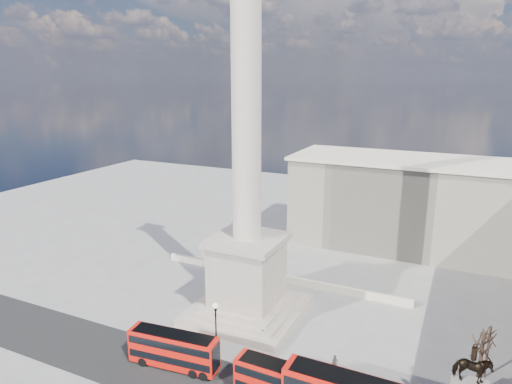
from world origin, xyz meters
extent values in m
plane|color=gray|center=(0.00, 0.00, 0.00)|extent=(180.00, 180.00, 0.00)
cube|color=#A79A8B|center=(0.00, 5.00, 0.50)|extent=(14.00, 14.00, 1.00)
cube|color=#A79A8B|center=(0.00, 5.00, 1.25)|extent=(12.00, 12.00, 0.50)
cube|color=#A79A8B|center=(0.00, 5.00, 1.75)|extent=(10.00, 10.00, 0.50)
cube|color=#A79A8B|center=(0.00, 5.00, 6.00)|extent=(8.00, 8.00, 8.00)
cube|color=#A79A8B|center=(0.00, 5.00, 10.40)|extent=(9.00, 9.00, 0.80)
cylinder|color=beige|center=(0.00, 5.00, 27.80)|extent=(3.60, 3.60, 34.00)
cube|color=beige|center=(0.00, 16.00, 0.55)|extent=(40.00, 0.60, 1.10)
cube|color=#B4A993|center=(20.00, 40.00, 8.00)|extent=(50.00, 16.00, 16.00)
cube|color=beige|center=(20.00, 40.00, 16.30)|extent=(51.00, 17.00, 0.60)
cube|color=red|center=(-2.10, -8.83, 2.17)|extent=(10.24, 3.29, 3.71)
cube|color=black|center=(-2.10, -8.83, 1.51)|extent=(9.85, 3.31, 0.82)
cube|color=black|center=(-2.10, -8.83, 3.16)|extent=(9.85, 3.31, 0.82)
cube|color=black|center=(-2.10, -8.83, 4.05)|extent=(9.22, 2.96, 0.05)
cylinder|color=black|center=(-5.40, -9.16, 0.50)|extent=(1.24, 2.50, 1.01)
cylinder|color=black|center=(0.71, -8.54, 0.50)|extent=(1.24, 2.50, 1.01)
cylinder|color=black|center=(1.91, -8.42, 0.50)|extent=(1.24, 2.50, 1.01)
cube|color=black|center=(11.04, -9.12, 3.18)|extent=(9.79, 2.58, 0.83)
cube|color=black|center=(11.04, -9.12, 4.09)|extent=(9.18, 2.28, 0.06)
cube|color=black|center=(17.21, -9.19, 4.86)|extent=(10.88, 2.57, 0.07)
cylinder|color=black|center=(1.53, -5.86, 0.27)|extent=(0.48, 0.48, 0.54)
cylinder|color=black|center=(1.53, -5.86, 3.24)|extent=(0.17, 0.17, 6.48)
cylinder|color=black|center=(1.53, -5.86, 6.38)|extent=(0.32, 0.32, 0.32)
sphere|color=silver|center=(1.53, -5.86, 6.75)|extent=(0.61, 0.61, 0.61)
imported|color=black|center=(26.92, -4.49, 5.69)|extent=(3.27, 1.69, 2.67)
cylinder|color=black|center=(26.92, -4.49, 7.32)|extent=(0.49, 0.49, 1.19)
sphere|color=black|center=(26.92, -4.49, 8.07)|extent=(0.36, 0.36, 0.36)
cylinder|color=#332319|center=(27.63, -2.06, 4.17)|extent=(0.33, 0.33, 8.34)
cylinder|color=#332319|center=(28.59, 3.74, 2.97)|extent=(0.27, 0.27, 5.94)
imported|color=black|center=(14.01, -2.15, 0.96)|extent=(0.76, 0.55, 1.91)
imported|color=black|center=(4.67, -0.35, 0.81)|extent=(0.71, 1.03, 1.62)
camera|label=1|loc=(24.60, -44.48, 30.93)|focal=32.00mm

